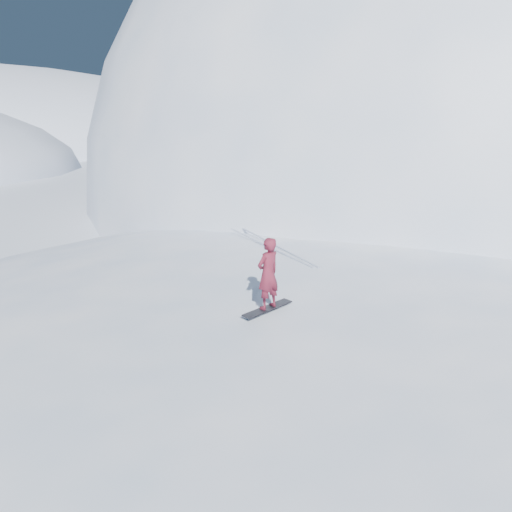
{
  "coord_description": "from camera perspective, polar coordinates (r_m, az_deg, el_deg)",
  "views": [
    {
      "loc": [
        -5.79,
        -10.12,
        7.07
      ],
      "look_at": [
        -2.36,
        0.93,
        3.5
      ],
      "focal_mm": 32.0,
      "sensor_mm": 36.0,
      "label": 1
    }
  ],
  "objects": [
    {
      "name": "summit_peak",
      "position": [
        46.12,
        20.26,
        7.28
      ],
      "size": [
        60.0,
        56.0,
        56.0
      ],
      "primitive_type": "ellipsoid",
      "color": "white",
      "rests_on": "ground"
    },
    {
      "name": "ground",
      "position": [
        13.64,
        11.04,
        -14.43
      ],
      "size": [
        400.0,
        400.0,
        0.0
      ],
      "primitive_type": "plane",
      "color": "white",
      "rests_on": "ground"
    },
    {
      "name": "snowboarder",
      "position": [
        11.26,
        1.51,
        -2.21
      ],
      "size": [
        0.79,
        0.69,
        1.83
      ],
      "primitive_type": "imported",
      "rotation": [
        0.0,
        0.0,
        3.6
      ],
      "color": "maroon",
      "rests_on": "snowboard"
    },
    {
      "name": "snowboard",
      "position": [
        11.6,
        1.47,
        -6.54
      ],
      "size": [
        1.51,
        0.95,
        0.03
      ],
      "primitive_type": "cube",
      "rotation": [
        0.0,
        0.0,
        0.46
      ],
      "color": "black",
      "rests_on": "near_ridge"
    },
    {
      "name": "wind_bumps",
      "position": [
        15.08,
        5.31,
        -10.9
      ],
      "size": [
        16.0,
        14.4,
        1.0
      ],
      "color": "white",
      "rests_on": "ground"
    },
    {
      "name": "peak_shoulder",
      "position": [
        34.74,
        10.25,
        5.13
      ],
      "size": [
        28.0,
        24.0,
        18.0
      ],
      "primitive_type": "ellipsoid",
      "color": "white",
      "rests_on": "ground"
    },
    {
      "name": "board_tracks",
      "position": [
        17.14,
        1.86,
        1.4
      ],
      "size": [
        1.44,
        5.94,
        0.04
      ],
      "color": "silver",
      "rests_on": "ground"
    },
    {
      "name": "near_ridge",
      "position": [
        16.38,
        9.23,
        -8.66
      ],
      "size": [
        36.0,
        28.0,
        4.8
      ],
      "primitive_type": "ellipsoid",
      "color": "white",
      "rests_on": "ground"
    }
  ]
}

